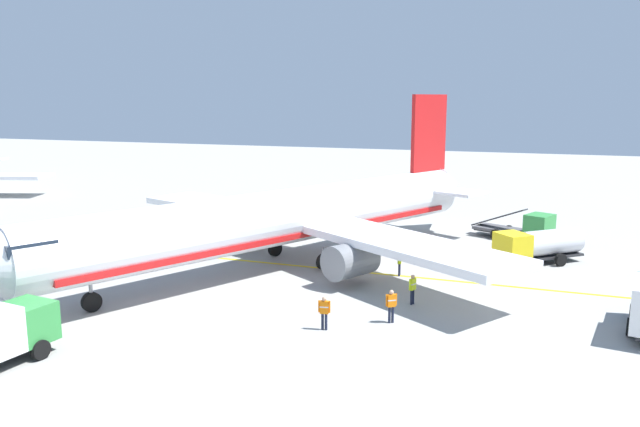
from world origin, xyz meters
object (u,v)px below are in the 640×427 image
Objects in this scene: airliner_foreground at (288,218)px; crew_supervisor at (400,261)px; crew_marshaller at (324,310)px; crew_loader_right at (391,303)px; service_truck_fuel at (526,228)px; cargo_container_near at (0,298)px; service_truck_baggage at (538,245)px; crew_loader_left at (413,287)px.

airliner_foreground reaches higher than crew_supervisor.
crew_marshaller is 0.99× the size of crew_loader_right.
crew_marshaller is (-24.37, 8.80, -0.13)m from service_truck_fuel.
airliner_foreground reaches higher than cargo_container_near.
airliner_foreground reaches higher than service_truck_baggage.
crew_supervisor is (-0.03, -7.97, -2.37)m from airliner_foreground.
crew_loader_right is at bearing 155.24° from service_truck_baggage.
service_truck_fuel reaches higher than crew_loader_left.
cargo_container_near reaches higher than crew_marshaller.
airliner_foreground reaches higher than crew_loader_right.
airliner_foreground reaches higher than crew_loader_left.
service_truck_fuel reaches higher than cargo_container_near.
crew_marshaller is 1.02× the size of crew_supervisor.
crew_loader_right is (-22.22, 5.87, -0.11)m from service_truck_fuel.
crew_marshaller is 3.64m from crew_loader_right.
service_truck_baggage is at bearing -53.54° from crew_supervisor.
airliner_foreground is 5.66× the size of service_truck_fuel.
service_truck_baggage is 13.45m from crew_loader_left.
cargo_container_near is (-14.72, 10.78, -2.52)m from airliner_foreground.
cargo_container_near is 1.39× the size of crew_marshaller.
service_truck_fuel reaches higher than crew_marshaller.
cargo_container_near is at bearing 127.57° from service_truck_baggage.
cargo_container_near reaches higher than crew_loader_right.
airliner_foreground is at bearing 47.23° from crew_loader_right.
crew_loader_right is at bearing -132.77° from airliner_foreground.
service_truck_fuel is 3.98× the size of crew_supervisor.
service_truck_baggage reaches higher than crew_marshaller.
cargo_container_near is 22.70m from crew_loader_left.
airliner_foreground is 22.25× the size of crew_loader_left.
cargo_container_near is (-20.98, 27.27, -0.53)m from service_truck_baggage.
service_truck_baggage is at bearing -24.76° from crew_loader_right.
service_truck_baggage is at bearing -29.01° from crew_loader_left.
crew_loader_left is at bearing -7.44° from crew_loader_right.
crew_loader_right is 1.04× the size of crew_supervisor.
crew_supervisor is (14.69, -18.76, 0.15)m from cargo_container_near.
service_truck_fuel is at bearing -16.05° from crew_loader_left.
service_truck_fuel is 3.89× the size of crew_marshaller.
service_truck_baggage is 34.41m from cargo_container_near.
service_truck_fuel is 2.80× the size of cargo_container_near.
crew_supervisor is at bearing -90.24° from airliner_foreground.
crew_loader_left is 0.98× the size of crew_loader_right.
crew_loader_left is at bearing -66.05° from cargo_container_near.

